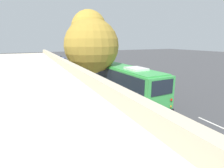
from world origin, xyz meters
name	(u,v)px	position (x,y,z in m)	size (l,w,h in m)	color
ground_plane	(133,102)	(0.00, 0.00, 0.00)	(160.00, 160.00, 0.00)	#3D3D3F
sidewalk_slab	(93,108)	(0.00, 3.94, 0.07)	(80.00, 3.77, 0.15)	#B2AFA8
curb_strip	(114,105)	(0.00, 1.99, 0.07)	(80.00, 0.14, 0.15)	#9D9A94
shuttle_bus	(125,82)	(0.86, 0.47, 1.79)	(9.97, 3.00, 3.33)	green
parked_sedan_black	(84,73)	(13.34, 0.75, 0.60)	(4.23, 1.98, 1.29)	black
parked_sedan_tan	(74,68)	(19.18, 0.80, 0.59)	(4.53, 1.93, 1.27)	tan
parked_sedan_silver	(68,64)	(25.16, 0.81, 0.62)	(4.47, 1.88, 1.33)	#A8AAAF
parked_sedan_blue	(62,61)	(32.24, 0.80, 0.61)	(4.54, 1.85, 1.31)	navy
parked_sedan_navy	(58,58)	(38.05, 0.74, 0.61)	(4.19, 1.85, 1.31)	#19234C
street_tree	(91,42)	(3.43, 2.77, 5.35)	(5.16, 5.16, 8.20)	brown
sign_post_near	(134,113)	(-3.86, 2.45, 0.85)	(0.06, 0.22, 1.36)	gray
sign_post_far	(119,104)	(-1.76, 2.45, 0.81)	(0.06, 0.06, 1.31)	gray
lane_stripe_behind	(214,124)	(-6.07, -2.58, 0.00)	(2.40, 0.14, 0.01)	silver
lane_stripe_mid	(156,98)	(-0.07, -2.58, 0.00)	(2.40, 0.14, 0.01)	silver
lane_stripe_ahead	(126,85)	(5.93, -2.58, 0.00)	(2.40, 0.14, 0.01)	silver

